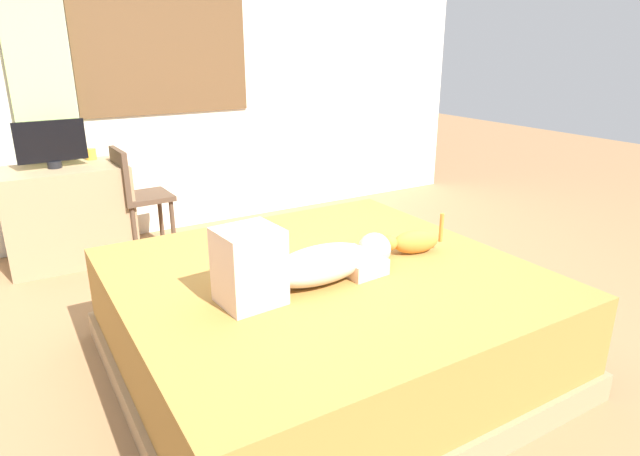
# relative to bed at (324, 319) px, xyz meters

# --- Properties ---
(ground_plane) EXTENTS (16.00, 16.00, 0.00)m
(ground_plane) POSITION_rel_bed_xyz_m (-0.03, 0.09, -0.27)
(ground_plane) COLOR olive
(back_wall_with_window) EXTENTS (6.40, 0.14, 2.90)m
(back_wall_with_window) POSITION_rel_bed_xyz_m (-0.03, 2.66, 1.19)
(back_wall_with_window) COLOR silver
(back_wall_with_window) RESTS_ON ground
(bed) EXTENTS (2.01, 1.95, 0.54)m
(bed) POSITION_rel_bed_xyz_m (0.00, 0.00, 0.00)
(bed) COLOR #997A56
(bed) RESTS_ON ground
(person_lying) EXTENTS (0.94, 0.33, 0.34)m
(person_lying) POSITION_rel_bed_xyz_m (-0.17, -0.10, 0.39)
(person_lying) COLOR #CCB299
(person_lying) RESTS_ON bed
(cat) EXTENTS (0.35, 0.17, 0.21)m
(cat) POSITION_rel_bed_xyz_m (0.54, -0.05, 0.34)
(cat) COLOR #C67A2D
(cat) RESTS_ON bed
(desk) EXTENTS (0.90, 0.56, 0.74)m
(desk) POSITION_rel_bed_xyz_m (-0.91, 2.27, 0.10)
(desk) COLOR #997A56
(desk) RESTS_ON ground
(tv_monitor) EXTENTS (0.48, 0.10, 0.35)m
(tv_monitor) POSITION_rel_bed_xyz_m (-0.95, 2.27, 0.66)
(tv_monitor) COLOR black
(tv_monitor) RESTS_ON desk
(cup) EXTENTS (0.08, 0.08, 0.09)m
(cup) POSITION_rel_bed_xyz_m (-0.66, 2.45, 0.52)
(cup) COLOR gold
(cup) RESTS_ON desk
(chair_by_desk) EXTENTS (0.40, 0.40, 0.86)m
(chair_by_desk) POSITION_rel_bed_xyz_m (-0.42, 2.14, 0.24)
(chair_by_desk) COLOR #4C3828
(chair_by_desk) RESTS_ON ground
(curtain_left) EXTENTS (0.44, 0.06, 2.57)m
(curtain_left) POSITION_rel_bed_xyz_m (-0.92, 2.55, 1.02)
(curtain_left) COLOR #ADCC75
(curtain_left) RESTS_ON ground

